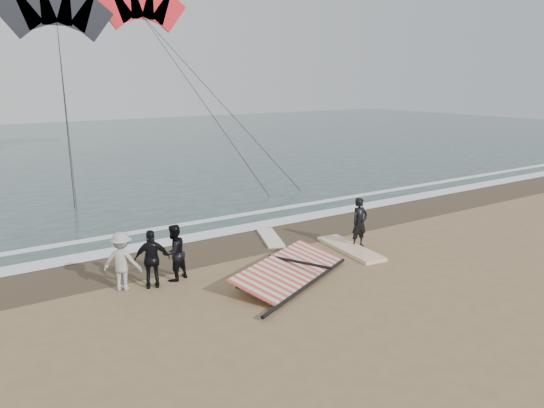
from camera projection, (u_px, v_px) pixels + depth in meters
The scene contains 12 objects.
ground at pixel (358, 276), 14.75m from camera, with size 120.00×120.00×0.00m, color #8C704C.
sea at pixel (65, 149), 41.28m from camera, with size 120.00×54.00×0.02m, color #233838.
wet_sand at pixel (268, 237), 18.36m from camera, with size 120.00×2.80×0.01m, color #4C3D2B.
foam_near at pixel (247, 227), 19.49m from camera, with size 120.00×0.90×0.01m, color white.
foam_far at pixel (225, 218), 20.85m from camera, with size 120.00×0.45×0.01m, color white.
man_main at pixel (360, 223), 17.13m from camera, with size 0.60×0.39×1.65m, color black.
board_white at pixel (350, 249), 16.97m from camera, with size 0.78×2.80×0.11m, color white.
board_cream at pixel (270, 238), 18.17m from camera, with size 0.57×2.13×0.09m, color white.
trio_cluster at pixel (147, 258), 13.90m from camera, with size 2.43×1.18×1.57m.
sail_rig at pixel (286, 272), 14.53m from camera, with size 4.18×3.27×0.51m.
kite_red at pixel (143, 11), 32.30m from camera, with size 6.24×6.57×15.82m.
kite_dark at pixel (56, 17), 29.01m from camera, with size 6.98×4.95×12.95m.
Camera 1 is at (-9.80, -10.12, 5.38)m, focal length 35.00 mm.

